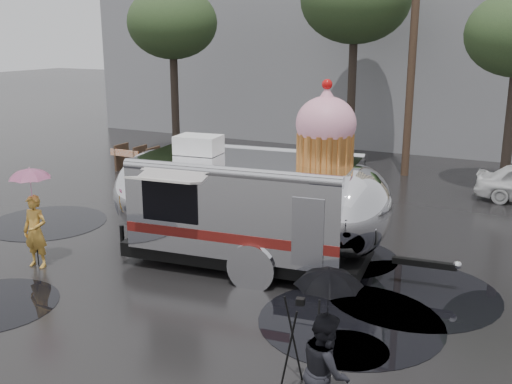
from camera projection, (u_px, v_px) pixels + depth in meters
The scene contains 13 objects.
ground at pixel (98, 313), 11.32m from camera, with size 120.00×120.00×0.00m, color black.
puddles at pixel (239, 277), 13.02m from camera, with size 13.57×8.14×0.01m.
grey_building at pixel (335, 6), 32.08m from camera, with size 22.00×12.00×13.00m, color slate.
utility_pole at pixel (413, 48), 21.11m from camera, with size 1.60×0.28×9.00m.
tree_left at pixel (172, 24), 24.17m from camera, with size 3.64×3.64×6.95m.
tree_mid at pixel (355, 0), 22.62m from camera, with size 4.20×4.20×8.03m.
barricade_row at pixel (163, 161), 22.20m from camera, with size 4.30×0.80×1.00m.
airstream_trailer at pixel (252, 201), 13.34m from camera, with size 8.00×3.60×4.32m.
person_left at pixel (35, 231), 13.40m from camera, with size 0.60×0.40×1.66m, color gold.
umbrella_pink at pixel (31, 184), 13.12m from camera, with size 1.11×1.11×2.31m.
person_right at pixel (326, 370), 7.92m from camera, with size 0.79×0.44×1.64m, color black.
umbrella_black at pixel (328, 294), 7.64m from camera, with size 1.08×1.08×2.28m.
tripod at pixel (300, 337), 8.66m from camera, with size 0.59×0.61×1.50m.
Camera 1 is at (7.35, -7.88, 5.15)m, focal length 42.00 mm.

